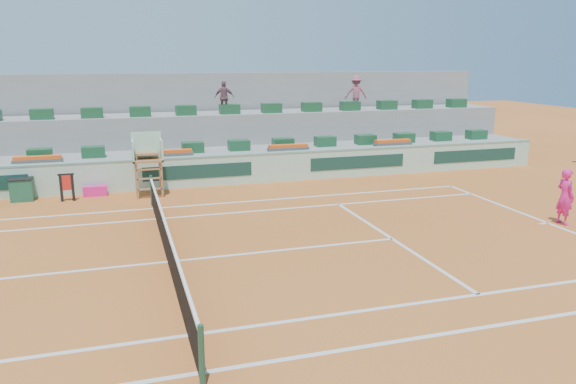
% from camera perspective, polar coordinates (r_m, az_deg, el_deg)
% --- Properties ---
extents(ground, '(90.00, 90.00, 0.00)m').
position_cam_1_polar(ground, '(14.88, -12.09, -6.96)').
color(ground, '#AD5621').
rests_on(ground, ground).
extents(seating_tier_lower, '(36.00, 4.00, 1.20)m').
position_cam_1_polar(seating_tier_lower, '(25.07, -14.39, 2.67)').
color(seating_tier_lower, gray).
rests_on(seating_tier_lower, ground).
extents(seating_tier_upper, '(36.00, 2.40, 2.60)m').
position_cam_1_polar(seating_tier_upper, '(26.53, -14.66, 4.77)').
color(seating_tier_upper, gray).
rests_on(seating_tier_upper, ground).
extents(stadium_back_wall, '(36.00, 0.40, 4.40)m').
position_cam_1_polar(stadium_back_wall, '(28.01, -14.93, 7.05)').
color(stadium_back_wall, gray).
rests_on(stadium_back_wall, ground).
extents(player_bag, '(0.87, 0.39, 0.39)m').
position_cam_1_polar(player_bag, '(22.54, -19.00, 0.11)').
color(player_bag, '#FA208D').
rests_on(player_bag, ground).
extents(spectator_mid, '(0.94, 0.56, 1.50)m').
position_cam_1_polar(spectator_mid, '(26.13, -6.48, 9.52)').
color(spectator_mid, '#785059').
rests_on(spectator_mid, seating_tier_upper).
extents(spectator_right, '(1.23, 0.94, 1.68)m').
position_cam_1_polar(spectator_right, '(28.24, 6.92, 9.98)').
color(spectator_right, '#984C61').
rests_on(spectator_right, seating_tier_upper).
extents(court_lines, '(23.89, 11.09, 0.01)m').
position_cam_1_polar(court_lines, '(14.88, -12.09, -6.94)').
color(court_lines, silver).
rests_on(court_lines, ground).
extents(tennis_net, '(0.10, 11.97, 1.10)m').
position_cam_1_polar(tennis_net, '(14.71, -12.19, -5.04)').
color(tennis_net, black).
rests_on(tennis_net, ground).
extents(advertising_hoarding, '(36.00, 0.34, 1.26)m').
position_cam_1_polar(advertising_hoarding, '(22.90, -14.05, 1.78)').
color(advertising_hoarding, '#ADD9C0').
rests_on(advertising_hoarding, ground).
extents(umpire_chair, '(1.10, 0.90, 2.40)m').
position_cam_1_polar(umpire_chair, '(21.75, -14.10, 3.61)').
color(umpire_chair, '#946038').
rests_on(umpire_chair, ground).
extents(seat_row_lower, '(32.90, 0.60, 0.44)m').
position_cam_1_polar(seat_row_lower, '(24.04, -14.40, 4.21)').
color(seat_row_lower, '#194C2A').
rests_on(seat_row_lower, seating_tier_lower).
extents(seat_row_upper, '(32.90, 0.60, 0.44)m').
position_cam_1_polar(seat_row_upper, '(25.76, -14.80, 7.92)').
color(seat_row_upper, '#194C2A').
rests_on(seat_row_upper, seating_tier_upper).
extents(flower_planters, '(26.80, 0.36, 0.28)m').
position_cam_1_polar(flower_planters, '(23.25, -17.97, 3.45)').
color(flower_planters, '#515151').
rests_on(flower_planters, seating_tier_lower).
extents(drink_cooler_a, '(0.81, 0.70, 0.84)m').
position_cam_1_polar(drink_cooler_a, '(22.77, -25.41, 0.25)').
color(drink_cooler_a, '#1B5139').
rests_on(drink_cooler_a, ground).
extents(towel_rack, '(0.56, 0.09, 1.03)m').
position_cam_1_polar(towel_rack, '(21.96, -21.56, 0.66)').
color(towel_rack, black).
rests_on(towel_rack, ground).
extents(tennis_player, '(0.43, 0.89, 2.28)m').
position_cam_1_polar(tennis_player, '(19.58, 26.34, -0.40)').
color(tennis_player, '#FA208D').
rests_on(tennis_player, ground).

